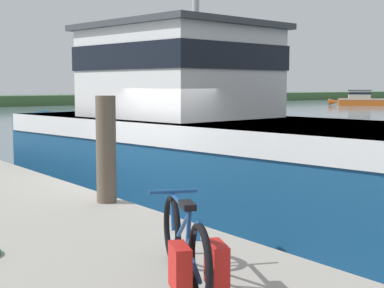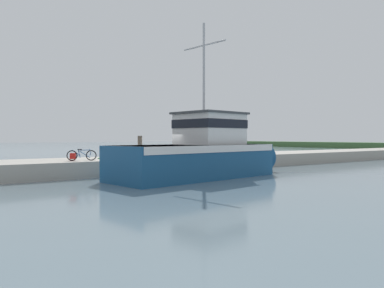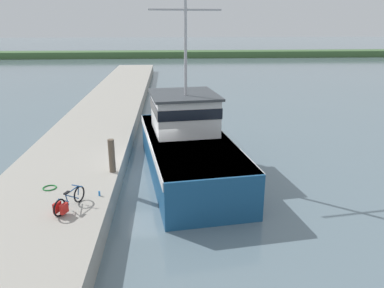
{
  "view_description": "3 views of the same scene",
  "coord_description": "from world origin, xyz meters",
  "px_view_note": "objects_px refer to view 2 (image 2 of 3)",
  "views": [
    {
      "loc": [
        -5.37,
        -8.59,
        2.57
      ],
      "look_at": [
        -0.09,
        -1.26,
        1.65
      ],
      "focal_mm": 55.0,
      "sensor_mm": 36.0,
      "label": 1
    },
    {
      "loc": [
        19.07,
        -12.17,
        2.32
      ],
      "look_at": [
        0.19,
        1.24,
        1.91
      ],
      "focal_mm": 35.0,
      "sensor_mm": 36.0,
      "label": 2
    },
    {
      "loc": [
        0.86,
        -16.69,
        7.21
      ],
      "look_at": [
        1.98,
        1.17,
        1.29
      ],
      "focal_mm": 35.0,
      "sensor_mm": 36.0,
      "label": 3
    }
  ],
  "objects_px": {
    "mooring_post": "(140,148)",
    "bicycle_touring": "(79,155)",
    "water_bottle_on_curb": "(103,159)",
    "fishing_boat_main": "(202,152)"
  },
  "relations": [
    {
      "from": "mooring_post",
      "to": "water_bottle_on_curb",
      "type": "bearing_deg",
      "value": -94.31
    },
    {
      "from": "mooring_post",
      "to": "fishing_boat_main",
      "type": "bearing_deg",
      "value": 34.11
    },
    {
      "from": "fishing_boat_main",
      "to": "water_bottle_on_curb",
      "type": "xyz_separation_m",
      "value": [
        -3.52,
        -4.61,
        -0.42
      ]
    },
    {
      "from": "mooring_post",
      "to": "water_bottle_on_curb",
      "type": "xyz_separation_m",
      "value": [
        -0.18,
        -2.35,
        -0.64
      ]
    },
    {
      "from": "bicycle_touring",
      "to": "fishing_boat_main",
      "type": "bearing_deg",
      "value": 75.4
    },
    {
      "from": "bicycle_touring",
      "to": "water_bottle_on_curb",
      "type": "xyz_separation_m",
      "value": [
        0.9,
        1.12,
        -0.22
      ]
    },
    {
      "from": "water_bottle_on_curb",
      "to": "bicycle_touring",
      "type": "bearing_deg",
      "value": -128.75
    },
    {
      "from": "bicycle_touring",
      "to": "water_bottle_on_curb",
      "type": "height_order",
      "value": "bicycle_touring"
    },
    {
      "from": "mooring_post",
      "to": "bicycle_touring",
      "type": "bearing_deg",
      "value": -107.27
    },
    {
      "from": "bicycle_touring",
      "to": "mooring_post",
      "type": "height_order",
      "value": "mooring_post"
    }
  ]
}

